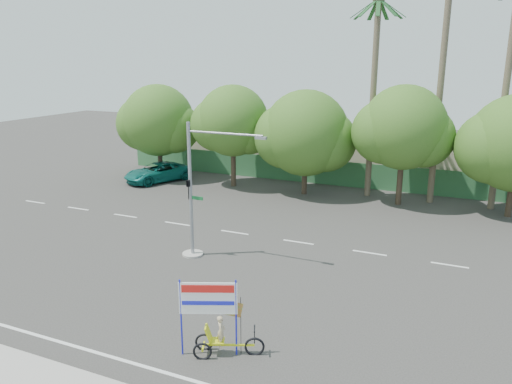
% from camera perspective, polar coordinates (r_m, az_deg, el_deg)
% --- Properties ---
extents(ground, '(120.00, 120.00, 0.00)m').
position_cam_1_polar(ground, '(22.42, -6.97, -11.66)').
color(ground, '#33302D').
rests_on(ground, ground).
extents(fence, '(38.00, 0.08, 2.00)m').
position_cam_1_polar(fence, '(41.00, 8.42, 2.19)').
color(fence, '#336B3D').
rests_on(fence, ground).
extents(building_left, '(12.00, 8.00, 4.00)m').
position_cam_1_polar(building_left, '(48.37, -1.59, 5.53)').
color(building_left, beige).
rests_on(building_left, ground).
extents(building_right, '(14.00, 8.00, 3.60)m').
position_cam_1_polar(building_right, '(43.95, 20.18, 3.36)').
color(building_right, beige).
rests_on(building_right, ground).
extents(tree_far_left, '(7.14, 6.00, 7.96)m').
position_cam_1_polar(tree_far_left, '(43.12, -11.16, 7.79)').
color(tree_far_left, '#473828').
rests_on(tree_far_left, ground).
extents(tree_left, '(6.66, 5.60, 8.07)m').
position_cam_1_polar(tree_left, '(39.53, -2.72, 7.84)').
color(tree_left, '#473828').
rests_on(tree_left, ground).
extents(tree_center, '(7.62, 6.40, 7.85)m').
position_cam_1_polar(tree_center, '(37.35, 5.61, 6.44)').
color(tree_center, '#473828').
rests_on(tree_center, ground).
extents(tree_right, '(6.90, 5.80, 8.36)m').
position_cam_1_polar(tree_right, '(35.71, 16.44, 6.75)').
color(tree_right, '#473828').
rests_on(tree_right, ground).
extents(palm_tall, '(3.73, 3.79, 17.45)m').
position_cam_1_polar(palm_tall, '(36.68, 20.67, 14.83)').
color(palm_tall, '#70604C').
rests_on(palm_tall, ground).
extents(palm_mid, '(3.73, 3.79, 15.45)m').
position_cam_1_polar(palm_mid, '(36.64, 26.89, 12.51)').
color(palm_mid, '#70604C').
rests_on(palm_mid, ground).
extents(palm_short, '(3.73, 3.79, 14.45)m').
position_cam_1_polar(palm_short, '(37.27, 13.37, 12.89)').
color(palm_short, '#70604C').
rests_on(palm_short, ground).
extents(traffic_signal, '(4.72, 1.10, 7.00)m').
position_cam_1_polar(traffic_signal, '(25.59, -6.89, -1.19)').
color(traffic_signal, gray).
rests_on(traffic_signal, ground).
extents(trike_billboard, '(2.73, 1.36, 2.88)m').
position_cam_1_polar(trike_billboard, '(17.82, -4.49, -14.89)').
color(trike_billboard, black).
rests_on(trike_billboard, ground).
extents(pickup_truck, '(4.71, 6.18, 1.56)m').
position_cam_1_polar(pickup_truck, '(42.51, -11.18, 2.23)').
color(pickup_truck, '#0E6258').
rests_on(pickup_truck, ground).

